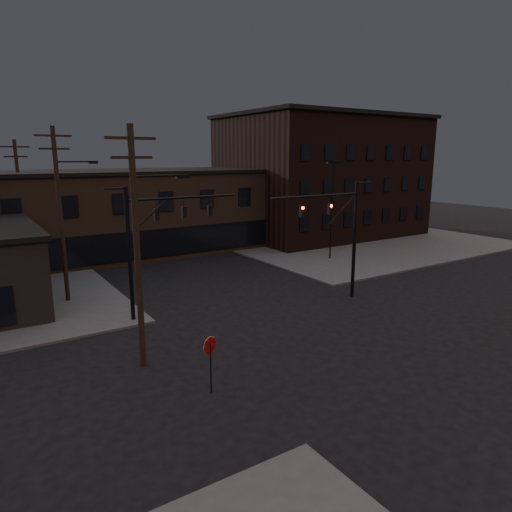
{
  "coord_description": "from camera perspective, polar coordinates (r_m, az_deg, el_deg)",
  "views": [
    {
      "loc": [
        -15.88,
        -17.56,
        9.67
      ],
      "look_at": [
        -0.62,
        5.93,
        3.5
      ],
      "focal_mm": 32.0,
      "sensor_mm": 36.0,
      "label": 1
    }
  ],
  "objects": [
    {
      "name": "stop_sign",
      "position": [
        19.13,
        -5.75,
        -11.79
      ],
      "size": [
        0.72,
        0.33,
        2.48
      ],
      "color": "black",
      "rests_on": "ground"
    },
    {
      "name": "utility_pole_far",
      "position": [
        43.95,
        -27.32,
        5.98
      ],
      "size": [
        2.2,
        0.28,
        11.0
      ],
      "color": "black",
      "rests_on": "ground"
    },
    {
      "name": "utility_pole_mid",
      "position": [
        32.22,
        -23.18,
        5.11
      ],
      "size": [
        3.7,
        0.28,
        11.5
      ],
      "color": "black",
      "rests_on": "ground"
    },
    {
      "name": "utility_pole_near",
      "position": [
        20.94,
        -14.53,
        1.56
      ],
      "size": [
        3.7,
        0.28,
        11.0
      ],
      "color": "black",
      "rests_on": "ground"
    },
    {
      "name": "parked_car_lot_a",
      "position": [
        50.8,
        5.32,
        2.45
      ],
      "size": [
        4.58,
        1.99,
        1.54
      ],
      "primitive_type": "imported",
      "rotation": [
        0.0,
        0.0,
        1.53
      ],
      "color": "black",
      "rests_on": "sidewalk_ne"
    },
    {
      "name": "parked_car_lot_b",
      "position": [
        50.6,
        3.51,
        2.36
      ],
      "size": [
        4.96,
        2.39,
        1.39
      ],
      "primitive_type": "imported",
      "rotation": [
        0.0,
        0.0,
        1.48
      ],
      "color": "#A4A4A6",
      "rests_on": "sidewalk_ne"
    },
    {
      "name": "sidewalk_ne",
      "position": [
        55.61,
        10.58,
        2.27
      ],
      "size": [
        30.0,
        30.0,
        0.15
      ],
      "primitive_type": "cube",
      "color": "#474744",
      "rests_on": "ground"
    },
    {
      "name": "traffic_signal_near",
      "position": [
        30.99,
        10.79,
        3.41
      ],
      "size": [
        7.12,
        0.24,
        8.0
      ],
      "color": "black",
      "rests_on": "ground"
    },
    {
      "name": "lot_light_b",
      "position": [
        50.7,
        10.69,
        7.51
      ],
      "size": [
        1.5,
        0.28,
        9.14
      ],
      "color": "black",
      "rests_on": "ground"
    },
    {
      "name": "car_crossing",
      "position": [
        45.95,
        -13.77,
        0.87
      ],
      "size": [
        2.25,
        4.76,
        1.51
      ],
      "primitive_type": "imported",
      "rotation": [
        0.0,
        0.0,
        -0.15
      ],
      "color": "black",
      "rests_on": "ground"
    },
    {
      "name": "building_right",
      "position": [
        57.79,
        8.1,
        9.65
      ],
      "size": [
        22.0,
        16.0,
        14.0
      ],
      "primitive_type": "cube",
      "color": "black",
      "rests_on": "ground"
    },
    {
      "name": "building_row",
      "position": [
        48.58,
        -13.77,
        5.37
      ],
      "size": [
        40.0,
        12.0,
        8.0
      ],
      "primitive_type": "cube",
      "color": "#4D3C28",
      "rests_on": "ground"
    },
    {
      "name": "ground",
      "position": [
        25.58,
        8.56,
        -9.94
      ],
      "size": [
        140.0,
        140.0,
        0.0
      ],
      "primitive_type": "plane",
      "color": "black",
      "rests_on": "ground"
    },
    {
      "name": "traffic_signal_far",
      "position": [
        27.55,
        -13.11,
        2.36
      ],
      "size": [
        7.12,
        0.24,
        8.0
      ],
      "color": "black",
      "rests_on": "ground"
    },
    {
      "name": "lot_light_a",
      "position": [
        42.98,
        9.47,
        6.7
      ],
      "size": [
        1.5,
        0.28,
        9.14
      ],
      "color": "black",
      "rests_on": "ground"
    }
  ]
}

